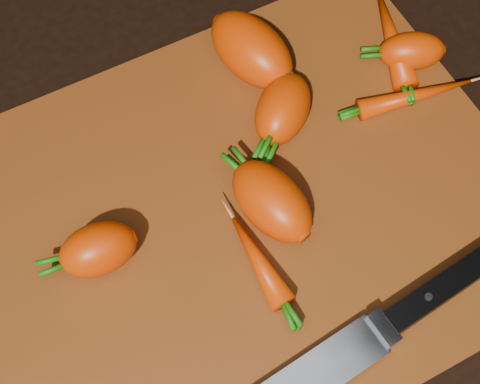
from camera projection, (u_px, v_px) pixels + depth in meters
name	position (u px, v px, depth m)	size (l,w,h in m)	color
ground	(245.00, 217.00, 0.61)	(2.00, 2.00, 0.01)	black
cutting_board	(245.00, 213.00, 0.60)	(0.50, 0.40, 0.01)	brown
carrot_0	(98.00, 249.00, 0.56)	(0.07, 0.04, 0.04)	#D43604
carrot_1	(251.00, 50.00, 0.64)	(0.10, 0.06, 0.06)	#D43604
carrot_2	(272.00, 201.00, 0.57)	(0.09, 0.05, 0.05)	#D43604
carrot_3	(283.00, 109.00, 0.62)	(0.08, 0.05, 0.05)	#D43604
carrot_4	(412.00, 51.00, 0.65)	(0.06, 0.04, 0.04)	#D43604
carrot_5	(392.00, 37.00, 0.67)	(0.12, 0.03, 0.03)	#D43604
carrot_6	(416.00, 96.00, 0.64)	(0.12, 0.02, 0.02)	#D43604
carrot_7	(258.00, 260.00, 0.57)	(0.09, 0.02, 0.02)	#D43604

